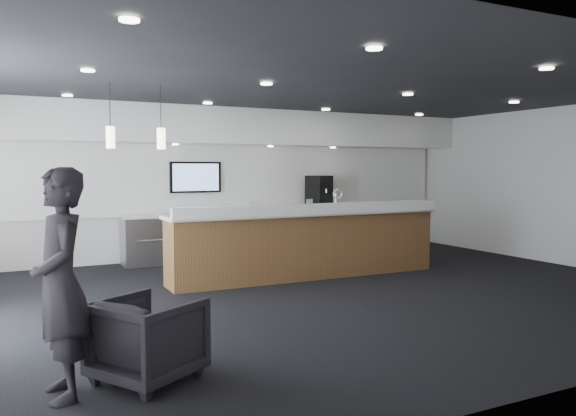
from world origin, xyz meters
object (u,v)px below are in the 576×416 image
armchair (148,339)px  lounge_guest (61,284)px  service_counter (307,243)px  coffee_machine (319,192)px

armchair → lounge_guest: lounge_guest is taller
service_counter → lounge_guest: (-4.12, -3.50, 0.34)m
service_counter → coffee_machine: coffee_machine is taller
armchair → coffee_machine: bearing=-72.2°
service_counter → coffee_machine: 3.03m
armchair → service_counter: bearing=-76.4°
coffee_machine → lounge_guest: (-5.74, -5.95, -0.39)m
coffee_machine → armchair: size_ratio=0.91×
service_counter → coffee_machine: size_ratio=6.63×
armchair → lounge_guest: (-0.68, -0.06, 0.55)m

